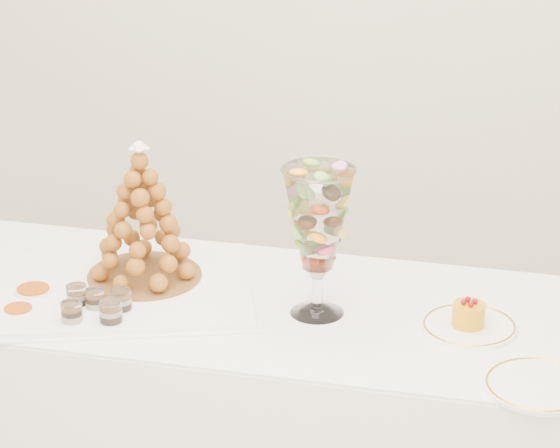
# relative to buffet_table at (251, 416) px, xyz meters

# --- Properties ---
(buffet_table) EXTENTS (1.83, 0.82, 0.68)m
(buffet_table) POSITION_rel_buffet_table_xyz_m (0.00, 0.00, 0.00)
(buffet_table) COLOR white
(buffet_table) RESTS_ON ground
(lace_tray) EXTENTS (0.77, 0.66, 0.02)m
(lace_tray) POSITION_rel_buffet_table_xyz_m (-0.34, -0.01, 0.35)
(lace_tray) COLOR white
(lace_tray) RESTS_ON buffet_table
(macaron_vase) EXTENTS (0.18, 0.18, 0.39)m
(macaron_vase) POSITION_rel_buffet_table_xyz_m (0.18, -0.02, 0.60)
(macaron_vase) COLOR white
(macaron_vase) RESTS_ON buffet_table
(cake_plate) EXTENTS (0.24, 0.24, 0.01)m
(cake_plate) POSITION_rel_buffet_table_xyz_m (0.57, -0.04, 0.35)
(cake_plate) COLOR white
(cake_plate) RESTS_ON buffet_table
(spare_plate) EXTENTS (0.26, 0.26, 0.01)m
(spare_plate) POSITION_rel_buffet_table_xyz_m (0.74, -0.31, 0.35)
(spare_plate) COLOR white
(spare_plate) RESTS_ON buffet_table
(verrine_a) EXTENTS (0.06, 0.06, 0.07)m
(verrine_a) POSITION_rel_buffet_table_xyz_m (-0.42, -0.13, 0.38)
(verrine_a) COLOR white
(verrine_a) RESTS_ON buffet_table
(verrine_b) EXTENTS (0.05, 0.05, 0.07)m
(verrine_b) POSITION_rel_buffet_table_xyz_m (-0.37, -0.14, 0.38)
(verrine_b) COLOR white
(verrine_b) RESTS_ON buffet_table
(verrine_c) EXTENTS (0.06, 0.06, 0.07)m
(verrine_c) POSITION_rel_buffet_table_xyz_m (-0.30, -0.14, 0.38)
(verrine_c) COLOR white
(verrine_c) RESTS_ON buffet_table
(verrine_d) EXTENTS (0.07, 0.07, 0.07)m
(verrine_d) POSITION_rel_buffet_table_xyz_m (-0.41, -0.22, 0.38)
(verrine_d) COLOR white
(verrine_d) RESTS_ON buffet_table
(verrine_e) EXTENTS (0.07, 0.07, 0.08)m
(verrine_e) POSITION_rel_buffet_table_xyz_m (-0.31, -0.21, 0.38)
(verrine_e) COLOR white
(verrine_e) RESTS_ON buffet_table
(ramekin_back) EXTENTS (0.10, 0.10, 0.03)m
(ramekin_back) POSITION_rel_buffet_table_xyz_m (-0.56, -0.09, 0.36)
(ramekin_back) COLOR white
(ramekin_back) RESTS_ON buffet_table
(ramekin_front) EXTENTS (0.08, 0.08, 0.02)m
(ramekin_front) POSITION_rel_buffet_table_xyz_m (-0.56, -0.19, 0.35)
(ramekin_front) COLOR white
(ramekin_front) RESTS_ON buffet_table
(croquembouche) EXTENTS (0.31, 0.31, 0.38)m
(croquembouche) POSITION_rel_buffet_table_xyz_m (-0.30, 0.06, 0.55)
(croquembouche) COLOR brown
(croquembouche) RESTS_ON lace_tray
(mousse_cake) EXTENTS (0.08, 0.08, 0.07)m
(mousse_cake) POSITION_rel_buffet_table_xyz_m (0.56, -0.04, 0.38)
(mousse_cake) COLOR orange
(mousse_cake) RESTS_ON cake_plate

